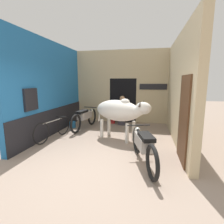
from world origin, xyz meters
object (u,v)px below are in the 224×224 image
at_px(shopkeeper_seated, 122,110).
at_px(bucket, 73,124).
at_px(plastic_stool, 113,118).
at_px(motorcycle_far, 85,117).
at_px(bicycle, 53,129).
at_px(cow, 120,111).
at_px(motorcycle_near, 143,145).

height_order(shopkeeper_seated, bucket, shopkeeper_seated).
distance_m(plastic_stool, bucket, 1.86).
relative_size(motorcycle_far, shopkeeper_seated, 1.65).
bearing_deg(bucket, motorcycle_far, -6.56).
xyz_separation_m(shopkeeper_seated, bucket, (-1.95, -0.93, -0.55)).
bearing_deg(shopkeeper_seated, motorcycle_far, -144.08).
height_order(bicycle, shopkeeper_seated, shopkeeper_seated).
xyz_separation_m(motorcycle_far, plastic_stool, (0.94, 1.15, -0.23)).
height_order(bicycle, plastic_stool, bicycle).
bearing_deg(bucket, plastic_stool, 35.58).
relative_size(motorcycle_far, bicycle, 1.20).
bearing_deg(cow, motorcycle_far, 148.59).
distance_m(motorcycle_far, shopkeeper_seated, 1.72).
bearing_deg(shopkeeper_seated, bucket, -154.35).
xyz_separation_m(motorcycle_near, bucket, (-2.99, 2.73, -0.34)).
relative_size(cow, shopkeeper_seated, 1.60).
xyz_separation_m(motorcycle_near, plastic_stool, (-1.48, 3.81, -0.22)).
relative_size(bicycle, shopkeeper_seated, 1.37).
xyz_separation_m(shopkeeper_seated, plastic_stool, (-0.44, 0.15, -0.43)).
distance_m(cow, motorcycle_far, 1.93).
bearing_deg(motorcycle_near, bucket, 137.67).
xyz_separation_m(cow, bucket, (-2.16, 1.04, -0.83)).
xyz_separation_m(bicycle, plastic_stool, (1.51, 2.58, -0.10)).
bearing_deg(plastic_stool, bucket, -144.42).
xyz_separation_m(motorcycle_near, motorcycle_far, (-2.43, 2.66, 0.01)).
height_order(cow, shopkeeper_seated, cow).
relative_size(bicycle, bucket, 6.73).
height_order(motorcycle_near, bucket, motorcycle_near).
xyz_separation_m(motorcycle_far, bicycle, (-0.57, -1.43, -0.12)).
distance_m(motorcycle_near, plastic_stool, 4.09).
bearing_deg(shopkeeper_seated, motorcycle_near, -74.01).
relative_size(cow, motorcycle_near, 1.03).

